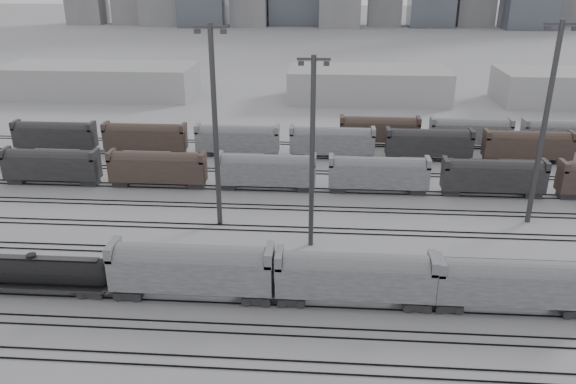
# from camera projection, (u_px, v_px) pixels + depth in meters

# --- Properties ---
(ground) EXTENTS (900.00, 900.00, 0.00)m
(ground) POSITION_uv_depth(u_px,v_px,m) (321.00, 309.00, 56.78)
(ground) COLOR #ADADB2
(ground) RESTS_ON ground
(tracks) EXTENTS (220.00, 71.50, 0.16)m
(tracks) POSITION_uv_depth(u_px,v_px,m) (324.00, 232.00, 72.92)
(tracks) COLOR black
(tracks) RESTS_ON ground
(tank_car_b) EXTENTS (17.60, 2.93, 4.35)m
(tank_car_b) POSITION_uv_depth(u_px,v_px,m) (34.00, 271.00, 58.78)
(tank_car_b) COLOR black
(tank_car_b) RESTS_ON ground
(hopper_car_a) EXTENTS (16.82, 3.34, 6.01)m
(hopper_car_a) POSITION_uv_depth(u_px,v_px,m) (191.00, 267.00, 57.20)
(hopper_car_a) COLOR black
(hopper_car_a) RESTS_ON ground
(hopper_car_b) EXTENTS (15.94, 3.17, 5.70)m
(hopper_car_b) POSITION_uv_depth(u_px,v_px,m) (355.00, 275.00, 56.16)
(hopper_car_b) COLOR black
(hopper_car_b) RESTS_ON ground
(hopper_car_c) EXTENTS (15.52, 3.08, 5.55)m
(hopper_car_c) POSITION_uv_depth(u_px,v_px,m) (515.00, 282.00, 55.14)
(hopper_car_c) COLOR black
(hopper_car_c) RESTS_ON ground
(light_mast_b) EXTENTS (4.17, 0.67, 26.09)m
(light_mast_b) POSITION_uv_depth(u_px,v_px,m) (215.00, 124.00, 70.24)
(light_mast_b) COLOR #3A3A3C
(light_mast_b) RESTS_ON ground
(light_mast_c) EXTENTS (3.72, 0.59, 23.23)m
(light_mast_c) POSITION_uv_depth(u_px,v_px,m) (312.00, 150.00, 65.17)
(light_mast_c) COLOR #3A3A3C
(light_mast_c) RESTS_ON ground
(light_mast_d) EXTENTS (4.22, 0.68, 26.37)m
(light_mast_d) POSITION_uv_depth(u_px,v_px,m) (545.00, 121.00, 70.78)
(light_mast_d) COLOR #3A3A3C
(light_mast_d) RESTS_ON ground
(bg_string_near) EXTENTS (151.00, 3.00, 5.60)m
(bg_string_near) POSITION_uv_depth(u_px,v_px,m) (378.00, 175.00, 84.74)
(bg_string_near) COLOR gray
(bg_string_near) RESTS_ON ground
(bg_string_mid) EXTENTS (151.00, 3.00, 5.60)m
(bg_string_mid) POSITION_uv_depth(u_px,v_px,m) (429.00, 145.00, 98.85)
(bg_string_mid) COLOR black
(bg_string_mid) RESTS_ON ground
(bg_string_far) EXTENTS (66.00, 3.00, 5.60)m
(bg_string_far) POSITION_uv_depth(u_px,v_px,m) (516.00, 134.00, 105.06)
(bg_string_far) COLOR #48362E
(bg_string_far) RESTS_ON ground
(warehouse_left) EXTENTS (50.00, 18.00, 8.00)m
(warehouse_left) POSITION_uv_depth(u_px,v_px,m) (99.00, 81.00, 147.04)
(warehouse_left) COLOR #ACACAF
(warehouse_left) RESTS_ON ground
(warehouse_mid) EXTENTS (40.00, 18.00, 8.00)m
(warehouse_mid) POSITION_uv_depth(u_px,v_px,m) (368.00, 84.00, 142.34)
(warehouse_mid) COLOR #ACACAF
(warehouse_mid) RESTS_ON ground
(warehouse_right) EXTENTS (35.00, 18.00, 8.00)m
(warehouse_right) POSITION_uv_depth(u_px,v_px,m) (570.00, 87.00, 138.98)
(warehouse_right) COLOR #ACACAF
(warehouse_right) RESTS_ON ground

